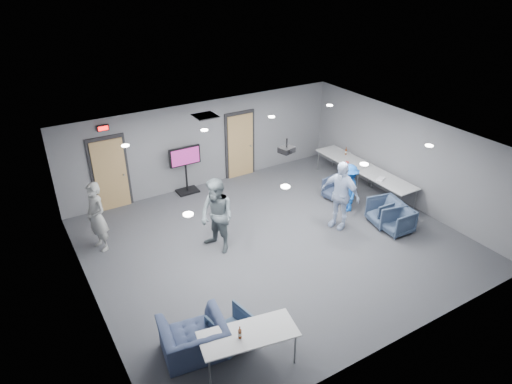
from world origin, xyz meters
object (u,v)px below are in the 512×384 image
table_right_b (387,181)px  bottle_front (240,334)px  bottle_right (346,152)px  person_b (217,216)px  chair_right_a (338,189)px  tv_stand (186,167)px  person_d (349,188)px  chair_right_c (397,220)px  table_right_a (344,158)px  chair_right_b (385,212)px  person_a (97,217)px  chair_front_b (193,339)px  chair_front_a (231,329)px  person_c (340,195)px  table_front_left (248,335)px  projector (287,150)px

table_right_b → bottle_front: size_ratio=7.44×
bottle_right → person_b: bearing=-163.0°
chair_right_a → tv_stand: size_ratio=0.48×
person_d → bottle_right: (1.49, 1.84, 0.12)m
chair_right_c → bottle_front: bottle_front is taller
chair_right_a → table_right_a: size_ratio=0.37×
person_b → chair_right_b: (4.45, -1.25, -0.60)m
chair_right_c → table_right_b: bearing=147.8°
table_right_a → tv_stand: size_ratio=1.30×
chair_right_a → chair_right_c: (0.15, -2.22, 0.02)m
person_a → chair_front_b: size_ratio=1.56×
person_b → chair_right_a: (4.28, 0.52, -0.64)m
chair_front_b → chair_front_a: bearing=-178.5°
person_b → chair_right_a: person_b is taller
person_c → table_right_b: (2.08, 0.34, -0.26)m
tv_stand → person_d: bearing=-44.0°
bottle_front → chair_right_a: bearing=35.7°
chair_right_b → chair_front_a: (-5.64, -1.65, -0.03)m
chair_right_c → chair_right_b: bearing=179.9°
chair_right_a → table_front_left: (-5.43, -4.02, 0.36)m
table_front_left → projector: 4.72m
table_right_b → bottle_right: 2.04m
chair_front_a → bottle_right: size_ratio=2.80×
person_b → table_right_a: person_b is taller
chair_right_c → chair_front_b: (-6.34, -1.11, 0.03)m
person_d → tv_stand: size_ratio=0.95×
bottle_right → projector: (-3.75, -1.95, 1.58)m
person_b → bottle_front: bearing=-37.9°
person_a → chair_front_b: (0.58, -4.37, -0.53)m
bottle_right → chair_right_b: bearing=-110.7°
table_right_b → chair_front_b: bearing=108.8°
person_b → chair_front_b: (-1.91, -2.80, -0.59)m
chair_right_b → table_right_a: size_ratio=0.41×
table_right_a → projector: (-3.56, -1.83, 1.72)m
table_right_a → chair_front_a: bearing=124.2°
bottle_right → tv_stand: size_ratio=0.17×
bottle_right → table_right_b: bearing=-95.2°
bottle_front → person_b: bearing=69.3°
person_c → chair_right_c: (1.14, -1.03, -0.61)m
chair_front_b → person_d: bearing=-147.5°
chair_right_b → bottle_right: bearing=171.1°
chair_right_b → chair_front_b: chair_front_b is taller
chair_front_a → tv_stand: tv_stand is taller
chair_right_c → chair_front_b: chair_front_b is taller
table_right_a → table_front_left: 8.27m
chair_right_c → bottle_right: size_ratio=2.89×
table_right_b → chair_right_b: bearing=134.9°
person_c → projector: 2.11m
person_b → bottle_front: 3.75m
person_d → chair_front_b: 6.56m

